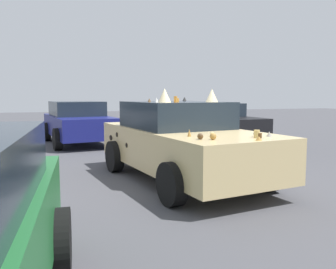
{
  "coord_description": "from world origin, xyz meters",
  "views": [
    {
      "loc": [
        -6.33,
        2.34,
        1.64
      ],
      "look_at": [
        0.0,
        0.3,
        0.9
      ],
      "focal_mm": 38.02,
      "sensor_mm": 36.0,
      "label": 1
    }
  ],
  "objects": [
    {
      "name": "parked_sedan_far_right",
      "position": [
        6.05,
        1.56,
        0.73
      ],
      "size": [
        4.12,
        2.41,
        1.42
      ],
      "rotation": [
        0.0,
        0.0,
        3.29
      ],
      "color": "navy",
      "rests_on": "ground"
    },
    {
      "name": "ground_plane",
      "position": [
        0.0,
        0.0,
        0.0
      ],
      "size": [
        60.0,
        60.0,
        0.0
      ],
      "primitive_type": "plane",
      "color": "#47474C"
    },
    {
      "name": "parked_sedan_far_left",
      "position": [
        4.62,
        -2.85,
        0.69
      ],
      "size": [
        4.05,
        2.19,
        1.37
      ],
      "rotation": [
        0.0,
        0.0,
        3.22
      ],
      "color": "black",
      "rests_on": "ground"
    },
    {
      "name": "art_car_decorated",
      "position": [
        0.06,
        0.01,
        0.76
      ],
      "size": [
        4.54,
        2.57,
        1.76
      ],
      "rotation": [
        0.0,
        0.0,
        3.3
      ],
      "color": "#D8BC7F",
      "rests_on": "ground"
    }
  ]
}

